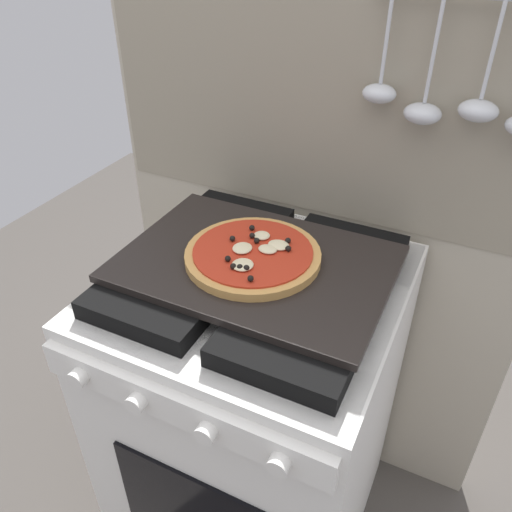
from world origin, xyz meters
TOP-DOWN VIEW (x-y plane):
  - ground_plane at (0.00, 0.00)m, footprint 4.00×4.00m
  - kitchen_backsplash at (0.00, 0.33)m, footprint 1.10×0.09m
  - stove at (-0.00, -0.00)m, footprint 0.60×0.64m
  - baking_tray at (0.00, 0.00)m, footprint 0.54×0.38m
  - pizza_left at (-0.01, -0.00)m, footprint 0.28×0.28m

SIDE VIEW (x-z plane):
  - ground_plane at x=0.00m, z-range 0.00..0.00m
  - stove at x=0.00m, z-range 0.00..0.90m
  - kitchen_backsplash at x=0.00m, z-range 0.02..1.57m
  - baking_tray at x=0.00m, z-range 0.90..0.92m
  - pizza_left at x=-0.01m, z-range 0.91..0.94m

